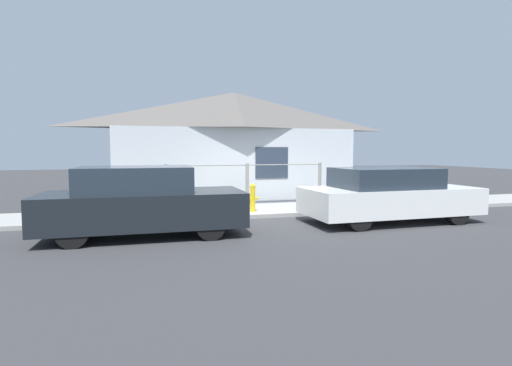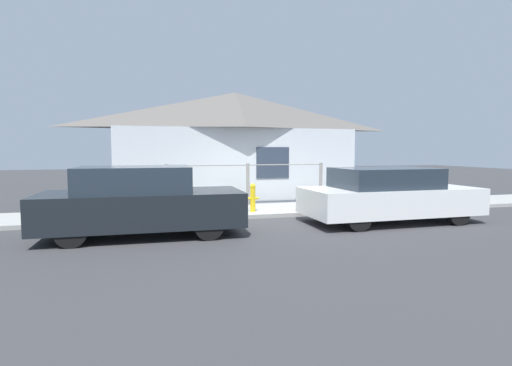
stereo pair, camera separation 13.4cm
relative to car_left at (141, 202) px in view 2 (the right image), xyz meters
name	(u,v)px [view 2 (the right image)]	position (x,y,z in m)	size (l,w,h in m)	color
ground_plane	(266,218)	(3.08, 1.33, -0.71)	(60.00, 60.00, 0.00)	#38383A
sidewalk	(255,211)	(3.08, 2.34, -0.66)	(24.00, 2.02, 0.10)	#9E9E99
house	(236,116)	(3.08, 4.81, 2.20)	(8.25, 2.23, 3.71)	silver
fence	(248,182)	(3.08, 3.20, 0.08)	(4.90, 0.10, 1.26)	gray
car_left	(141,202)	(0.00, 0.00, 0.00)	(4.07, 1.80, 1.43)	black
car_right	(389,195)	(5.82, 0.00, -0.04)	(4.25, 1.83, 1.33)	white
fire_hydrant	(253,197)	(2.88, 1.87, -0.21)	(0.34, 0.15, 0.76)	yellow
potted_plant_near_hydrant	(235,199)	(2.61, 2.88, -0.37)	(0.33, 0.33, 0.45)	brown
potted_plant_by_fence	(171,197)	(0.78, 2.97, -0.26)	(0.50, 0.50, 0.62)	slate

